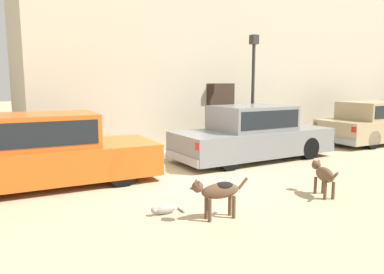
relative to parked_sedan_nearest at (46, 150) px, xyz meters
The scene contains 9 objects.
ground_plane 3.01m from the parked_sedan_nearest, 20.75° to the right, with size 80.00×80.00×0.00m, color tan.
parked_sedan_nearest is the anchor object (origin of this frame).
parked_sedan_second 5.41m from the parked_sedan_nearest, ahead, with size 4.68×1.76×1.50m.
parked_sedan_third 11.02m from the parked_sedan_nearest, ahead, with size 4.60×1.96×1.46m.
apartment_block 10.46m from the parked_sedan_nearest, 30.23° to the left, with size 16.87×5.50×9.65m.
stray_dog_spotted 3.95m from the parked_sedan_nearest, 59.20° to the right, with size 1.02×0.28×0.68m.
stray_dog_tan 5.57m from the parked_sedan_nearest, 37.35° to the right, with size 0.42×0.89×0.64m.
stray_cat 3.18m from the parked_sedan_nearest, 63.38° to the right, with size 0.56×0.22×0.16m.
street_lamp 6.65m from the parked_sedan_nearest, 10.24° to the left, with size 0.22×0.22×3.58m.
Camera 1 is at (-3.78, -6.93, 2.12)m, focal length 34.19 mm.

